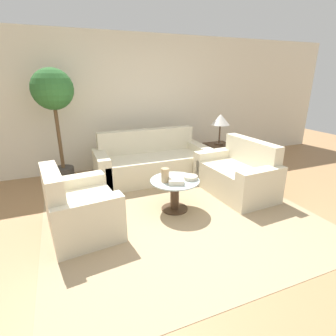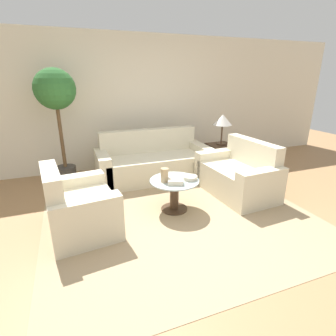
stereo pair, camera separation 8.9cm
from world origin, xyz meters
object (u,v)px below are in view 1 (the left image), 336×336
(sofa_main, at_px, (151,163))
(coffee_table, at_px, (175,191))
(bowl, at_px, (191,178))
(potted_plant, at_px, (54,100))
(book_stack, at_px, (176,182))
(armchair, at_px, (77,211))
(loveseat, at_px, (238,175))
(table_lamp, at_px, (220,120))
(vase, at_px, (165,175))

(sofa_main, xyz_separation_m, coffee_table, (-0.11, -1.33, 0.00))
(sofa_main, xyz_separation_m, bowl, (0.11, -1.39, 0.19))
(sofa_main, relative_size, potted_plant, 1.05)
(bowl, distance_m, book_stack, 0.26)
(armchair, height_order, loveseat, loveseat)
(loveseat, relative_size, table_lamp, 2.30)
(coffee_table, distance_m, vase, 0.30)
(armchair, relative_size, vase, 5.48)
(vase, distance_m, bowl, 0.37)
(loveseat, bearing_deg, book_stack, -79.38)
(bowl, relative_size, book_stack, 0.81)
(coffee_table, bearing_deg, bowl, -15.45)
(table_lamp, xyz_separation_m, bowl, (-1.27, -1.28, -0.53))
(loveseat, relative_size, potted_plant, 0.70)
(table_lamp, distance_m, book_stack, 2.11)
(coffee_table, distance_m, bowl, 0.29)
(sofa_main, relative_size, vase, 10.49)
(potted_plant, relative_size, book_stack, 7.88)
(vase, bearing_deg, loveseat, 8.02)
(coffee_table, distance_m, book_stack, 0.24)
(bowl, bearing_deg, sofa_main, 94.41)
(bowl, bearing_deg, table_lamp, 45.08)
(table_lamp, bearing_deg, potted_plant, 171.70)
(sofa_main, xyz_separation_m, table_lamp, (1.38, -0.11, 0.72))
(potted_plant, bearing_deg, bowl, -46.19)
(coffee_table, distance_m, table_lamp, 2.05)
(bowl, height_order, book_stack, book_stack)
(armchair, bearing_deg, book_stack, -99.18)
(armchair, relative_size, bowl, 5.35)
(armchair, xyz_separation_m, vase, (1.16, 0.07, 0.27))
(table_lamp, relative_size, bowl, 2.96)
(armchair, bearing_deg, table_lamp, -71.78)
(sofa_main, height_order, vase, sofa_main)
(vase, bearing_deg, sofa_main, 79.24)
(table_lamp, bearing_deg, sofa_main, 175.49)
(book_stack, bearing_deg, vase, 154.57)
(sofa_main, relative_size, book_stack, 8.24)
(potted_plant, relative_size, vase, 10.03)
(armchair, bearing_deg, vase, -93.45)
(loveseat, height_order, vase, loveseat)
(sofa_main, bearing_deg, coffee_table, -94.53)
(sofa_main, bearing_deg, table_lamp, -4.51)
(sofa_main, bearing_deg, vase, -100.76)
(table_lamp, distance_m, vase, 2.10)
(sofa_main, bearing_deg, book_stack, -95.67)
(coffee_table, bearing_deg, armchair, -176.54)
(sofa_main, xyz_separation_m, loveseat, (1.10, -1.15, -0.00))
(potted_plant, bearing_deg, armchair, -86.30)
(vase, xyz_separation_m, bowl, (0.36, -0.05, -0.07))
(loveseat, distance_m, coffee_table, 1.22)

